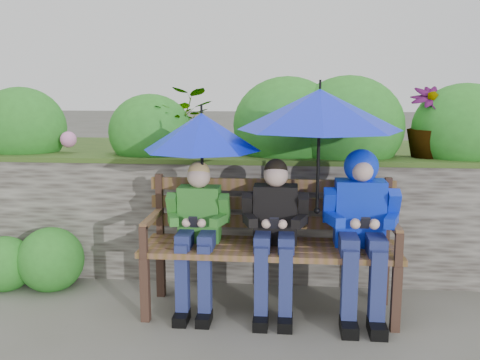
# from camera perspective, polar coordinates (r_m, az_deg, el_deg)

# --- Properties ---
(ground) EXTENTS (60.00, 60.00, 0.00)m
(ground) POSITION_cam_1_polar(r_m,az_deg,el_deg) (3.99, -0.14, -13.83)
(ground) COLOR #565548
(ground) RESTS_ON ground
(garden_backdrop) EXTENTS (8.00, 2.88, 1.74)m
(garden_backdrop) POSITION_cam_1_polar(r_m,az_deg,el_deg) (5.34, 1.73, -0.97)
(garden_backdrop) COLOR #403A35
(garden_backdrop) RESTS_ON ground
(park_bench) EXTENTS (1.81, 0.53, 0.96)m
(park_bench) POSITION_cam_1_polar(r_m,az_deg,el_deg) (3.88, 3.23, -5.98)
(park_bench) COLOR #3C271E
(park_bench) RESTS_ON ground
(boy_left) EXTENTS (0.45, 0.52, 1.08)m
(boy_left) POSITION_cam_1_polar(r_m,az_deg,el_deg) (3.83, -4.55, -5.02)
(boy_left) COLOR #1E5A1C
(boy_left) RESTS_ON ground
(boy_middle) EXTENTS (0.47, 0.54, 1.11)m
(boy_middle) POSITION_cam_1_polar(r_m,az_deg,el_deg) (3.77, 3.74, -5.08)
(boy_middle) COLOR black
(boy_middle) RESTS_ON ground
(boy_right) EXTENTS (0.52, 0.63, 1.18)m
(boy_right) POSITION_cam_1_polar(r_m,az_deg,el_deg) (3.79, 12.79, -4.08)
(boy_right) COLOR blue
(boy_right) RESTS_ON ground
(umbrella_left) EXTENTS (0.84, 0.84, 0.77)m
(umbrella_left) POSITION_cam_1_polar(r_m,az_deg,el_deg) (3.77, -4.11, 5.14)
(umbrella_left) COLOR #0F23E0
(umbrella_left) RESTS_ON ground
(umbrella_right) EXTENTS (1.12, 1.12, 0.92)m
(umbrella_right) POSITION_cam_1_polar(r_m,az_deg,el_deg) (3.67, 8.48, 7.43)
(umbrella_right) COLOR #0F23E0
(umbrella_right) RESTS_ON ground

